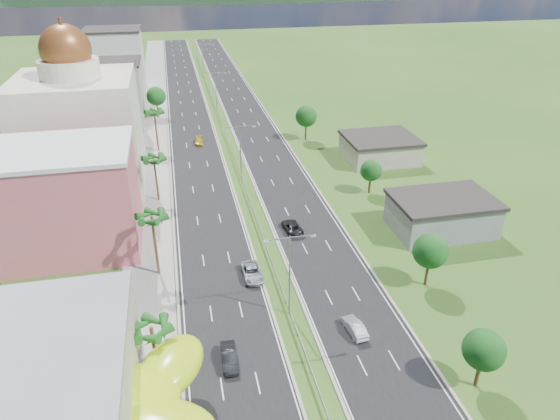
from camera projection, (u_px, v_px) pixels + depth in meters
ground at (311, 374)px, 52.24m from camera, size 500.00×500.00×0.00m
road_left at (190, 121)px, 128.63m from camera, size 11.00×260.00×0.04m
road_right at (248, 117)px, 131.45m from camera, size 11.00×260.00×0.04m
sidewalk_left at (153, 123)px, 126.83m from camera, size 7.00×260.00×0.12m
median_guardrail at (228, 140)px, 114.19m from camera, size 0.10×216.06×0.76m
streetlight_median_b at (290, 268)px, 57.74m from camera, size 6.04×0.25×11.00m
streetlight_median_c at (240, 148)px, 92.32m from camera, size 6.04×0.25×11.00m
streetlight_median_d at (216, 89)px, 131.23m from camera, size 6.04×0.25×11.00m
streetlight_median_e at (203, 56)px, 170.14m from camera, size 6.04×0.25×11.00m
lime_canopy at (100, 404)px, 42.69m from camera, size 18.00×15.00×7.40m
pink_shophouse at (64, 201)px, 71.15m from camera, size 20.00×15.00×15.00m
domed_building at (80, 126)px, 89.24m from camera, size 20.00×20.00×28.70m
midrise_grey at (103, 106)px, 112.61m from camera, size 16.00×15.00×16.00m
midrise_beige at (111, 88)px, 132.33m from camera, size 16.00×15.00×13.00m
midrise_white at (116, 62)px, 151.05m from camera, size 16.00×15.00×18.00m
shed_near at (442, 215)px, 77.95m from camera, size 15.00×10.00×5.00m
shed_far at (380, 149)px, 104.40m from camera, size 14.00×12.00×4.40m
palm_tree_b at (152, 331)px, 47.76m from camera, size 3.60×3.60×8.10m
palm_tree_c at (152, 219)px, 64.39m from camera, size 3.60×3.60×9.60m
palm_tree_d at (154, 161)px, 84.72m from camera, size 3.60×3.60×8.60m
palm_tree_e at (154, 114)px, 105.98m from camera, size 3.60×3.60×9.40m
leafy_tree_lfar at (156, 96)px, 128.86m from camera, size 4.90×4.90×8.05m
leafy_tree_ra at (484, 350)px, 48.70m from camera, size 4.20×4.20×6.90m
leafy_tree_rb at (430, 251)px, 63.77m from camera, size 4.55×4.55×7.47m
leafy_tree_rc at (371, 171)px, 88.92m from camera, size 3.85×3.85×6.33m
leafy_tree_rd at (306, 116)px, 113.54m from camera, size 4.90×4.90×8.05m
car_dark_left at (229, 357)px, 53.28m from camera, size 1.76×4.69×1.53m
car_silver_mid_left at (252, 272)px, 67.22m from camera, size 2.67×5.54×1.52m
car_yellow_far_left at (199, 141)px, 113.25m from camera, size 2.08×4.43×1.25m
car_silver_right at (354, 327)px, 57.56m from camera, size 2.05×4.60×1.47m
car_dark_far_right at (292, 227)px, 78.33m from camera, size 2.86×5.38×1.44m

